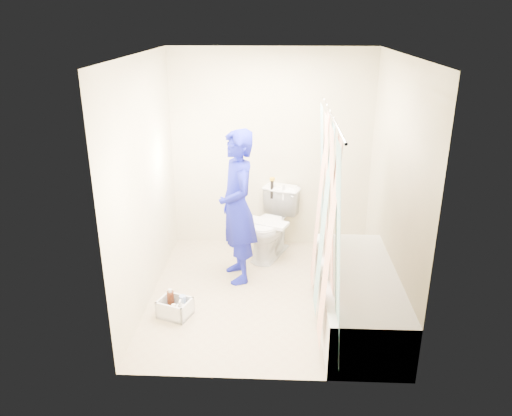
{
  "coord_description": "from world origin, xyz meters",
  "views": [
    {
      "loc": [
        0.08,
        -4.53,
        2.73
      ],
      "look_at": [
        -0.13,
        0.29,
        0.85
      ],
      "focal_mm": 35.0,
      "sensor_mm": 36.0,
      "label": 1
    }
  ],
  "objects_px": {
    "plumber": "(237,207)",
    "cleaning_caddy": "(176,309)",
    "bathtub": "(357,295)",
    "toilet": "(271,225)"
  },
  "relations": [
    {
      "from": "toilet",
      "to": "plumber",
      "type": "relative_size",
      "value": 0.48
    },
    {
      "from": "bathtub",
      "to": "toilet",
      "type": "distance_m",
      "value": 1.59
    },
    {
      "from": "bathtub",
      "to": "cleaning_caddy",
      "type": "height_order",
      "value": "bathtub"
    },
    {
      "from": "toilet",
      "to": "plumber",
      "type": "bearing_deg",
      "value": -98.96
    },
    {
      "from": "cleaning_caddy",
      "to": "bathtub",
      "type": "bearing_deg",
      "value": 20.97
    },
    {
      "from": "bathtub",
      "to": "cleaning_caddy",
      "type": "bearing_deg",
      "value": -179.44
    },
    {
      "from": "plumber",
      "to": "cleaning_caddy",
      "type": "xyz_separation_m",
      "value": [
        -0.54,
        -0.8,
        -0.75
      ]
    },
    {
      "from": "plumber",
      "to": "cleaning_caddy",
      "type": "height_order",
      "value": "plumber"
    },
    {
      "from": "bathtub",
      "to": "toilet",
      "type": "relative_size",
      "value": 2.19
    },
    {
      "from": "bathtub",
      "to": "plumber",
      "type": "relative_size",
      "value": 1.05
    }
  ]
}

